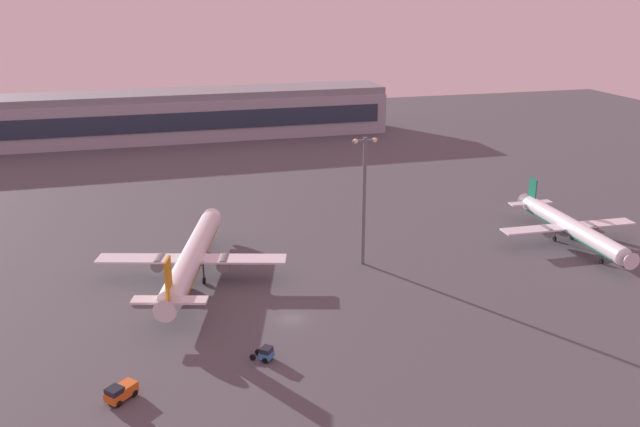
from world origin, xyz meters
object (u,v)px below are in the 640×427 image
Objects in this scene: airplane_terminal_side at (570,227)px; airplane_far_stand at (192,257)px; cargo_loader at (121,392)px; apron_light_west at (364,193)px; pushback_tug at (266,353)px.

airplane_far_stand is (-76.08, 2.46, 0.57)m from airplane_terminal_side.
cargo_loader is 0.18× the size of apron_light_west.
airplane_far_stand is at bearing 177.42° from apron_light_west.
cargo_loader is (-88.23, -32.85, -2.47)m from airplane_terminal_side.
apron_light_west reaches higher than airplane_far_stand.
airplane_terminal_side is 45.54m from apron_light_west.
airplane_far_stand is 33.30m from apron_light_west.
airplane_terminal_side is at bearing 152.06° from pushback_tug.
airplane_terminal_side reaches higher than cargo_loader.
airplane_terminal_side is 8.60× the size of cargo_loader.
airplane_far_stand is 31.78m from pushback_tug.
airplane_far_stand is 9.78× the size of cargo_loader.
airplane_terminal_side is at bearing -112.35° from cargo_loader.
apron_light_west is at bearing 13.13° from airplane_far_stand.
airplane_terminal_side is at bearing 13.86° from airplane_far_stand.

